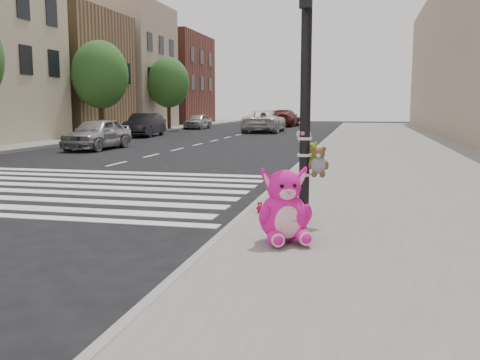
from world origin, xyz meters
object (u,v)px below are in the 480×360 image
(car_white_near, at_px, (264,121))
(signal_pole, at_px, (307,116))
(pink_bunny, at_px, (284,211))
(car_silver_far, at_px, (97,134))
(red_teddy, at_px, (260,207))
(car_dark_far, at_px, (145,125))

(car_white_near, bearing_deg, signal_pole, 100.33)
(pink_bunny, xyz_separation_m, car_silver_far, (-10.44, 14.74, 0.14))
(pink_bunny, height_order, red_teddy, pink_bunny)
(signal_pole, height_order, car_silver_far, signal_pole)
(red_teddy, height_order, car_white_near, car_white_near)
(signal_pole, bearing_deg, pink_bunny, -96.95)
(signal_pole, height_order, pink_bunny, signal_pole)
(signal_pole, xyz_separation_m, car_white_near, (-6.12, 30.12, -1.00))
(pink_bunny, bearing_deg, red_teddy, 86.02)
(red_teddy, height_order, car_dark_far, car_dark_far)
(red_teddy, height_order, car_silver_far, car_silver_far)
(red_teddy, distance_m, car_dark_far, 25.34)
(car_dark_far, distance_m, car_white_near, 9.43)
(signal_pole, relative_size, car_dark_far, 0.91)
(car_white_near, bearing_deg, car_dark_far, 46.90)
(red_teddy, relative_size, car_silver_far, 0.05)
(red_teddy, bearing_deg, car_white_near, 91.89)
(car_silver_far, bearing_deg, car_white_near, 76.31)
(red_teddy, distance_m, car_white_near, 30.01)
(red_teddy, xyz_separation_m, car_white_near, (-5.30, 29.53, 0.55))
(pink_bunny, relative_size, red_teddy, 5.43)
(pink_bunny, xyz_separation_m, car_white_near, (-5.97, 31.36, 0.22))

